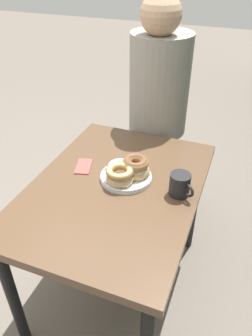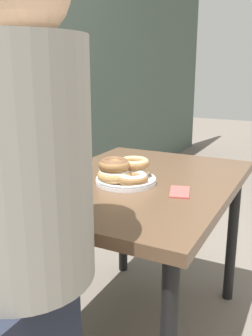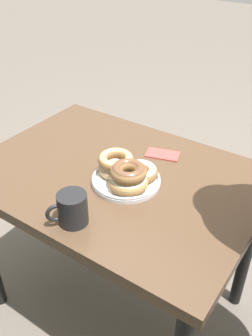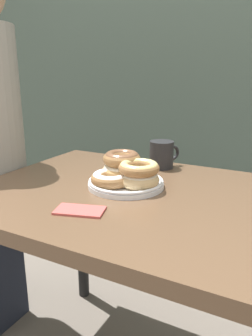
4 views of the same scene
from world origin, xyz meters
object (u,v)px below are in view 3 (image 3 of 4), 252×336
(donut_plate, at_px, (126,173))
(coffee_mug, at_px, (72,209))
(dining_table, at_px, (116,192))
(napkin, at_px, (163,154))

(donut_plate, height_order, coffee_mug, same)
(dining_table, height_order, coffee_mug, coffee_mug)
(donut_plate, relative_size, coffee_mug, 2.26)
(napkin, bearing_deg, donut_plate, 86.47)
(coffee_mug, relative_size, napkin, 0.83)
(coffee_mug, distance_m, napkin, 0.48)
(dining_table, xyz_separation_m, napkin, (-0.08, -0.20, 0.09))
(dining_table, distance_m, coffee_mug, 0.31)
(napkin, bearing_deg, coffee_mug, 85.85)
(coffee_mug, bearing_deg, napkin, -94.15)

